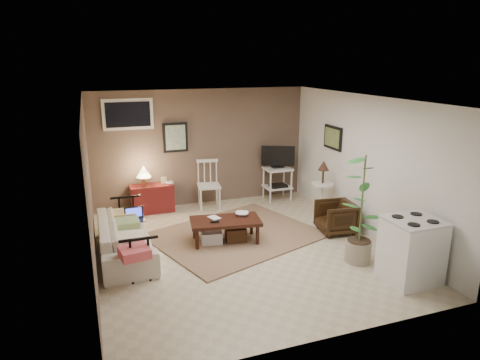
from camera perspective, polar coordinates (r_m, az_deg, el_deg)
name	(u,v)px	position (r m, az deg, el deg)	size (l,w,h in m)	color
floor	(242,249)	(7.04, 0.32, -9.13)	(5.00, 5.00, 0.00)	#C1B293
art_back	(175,137)	(8.77, -8.61, 5.64)	(0.50, 0.03, 0.60)	black
art_right	(333,138)	(8.44, 12.28, 5.55)	(0.03, 0.60, 0.45)	black
window	(128,114)	(8.57, -14.72, 8.46)	(0.96, 0.03, 0.60)	silver
rug	(236,235)	(7.52, -0.57, -7.34)	(2.66, 2.13, 0.03)	#8F6F53
coffee_table	(225,229)	(7.17, -2.02, -6.55)	(1.22, 0.76, 0.44)	#33150D
sofa	(125,232)	(6.92, -15.12, -6.68)	(1.97, 0.58, 0.77)	beige
sofa_pillows	(129,231)	(6.68, -14.60, -6.66)	(0.38, 1.88, 0.13)	beige
sofa_end_rails	(132,234)	(6.95, -14.15, -7.00)	(0.53, 1.97, 0.66)	black
laptop	(134,216)	(7.21, -13.91, -4.71)	(0.30, 0.22, 0.21)	black
red_console	(151,196)	(8.73, -11.74, -2.08)	(0.84, 0.38, 0.98)	maroon
spindle_chair	(209,186)	(8.82, -4.18, -0.78)	(0.50, 0.50, 0.98)	silver
tv_stand	(278,172)	(9.27, 5.06, 1.12)	(0.67, 0.46, 1.19)	silver
side_table	(323,182)	(8.34, 10.96, -0.31)	(0.42, 0.42, 1.13)	silver
armchair	(336,216)	(7.75, 12.67, -4.68)	(0.60, 0.56, 0.62)	black
potted_plant	(362,206)	(6.53, 15.93, -3.33)	(0.42, 0.42, 1.68)	#A19980
stove	(411,250)	(6.36, 21.89, -8.69)	(0.70, 0.65, 0.92)	white
bowl	(242,209)	(7.25, 0.27, -3.91)	(0.22, 0.05, 0.22)	#33150D
book_table	(210,213)	(7.10, -3.99, -4.44)	(0.15, 0.02, 0.21)	#33150D
book_console	(166,179)	(8.70, -9.90, 0.18)	(0.15, 0.02, 0.20)	#33150D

